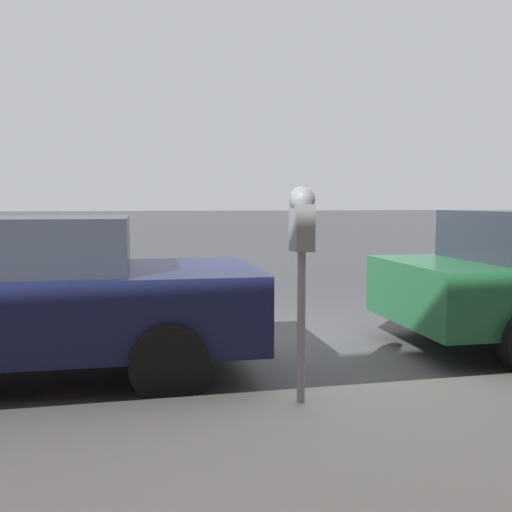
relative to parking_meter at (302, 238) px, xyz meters
The scene contains 3 objects.
ground_plane 2.93m from the parking_meter, 14.96° to the right, with size 220.00×220.00×0.00m, color #424244.
parking_meter is the anchor object (origin of this frame).
car_navy 2.83m from the parking_meter, 56.94° to the left, with size 2.13×4.55×1.48m.
Camera 1 is at (-6.65, 1.96, 1.60)m, focal length 42.00 mm.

